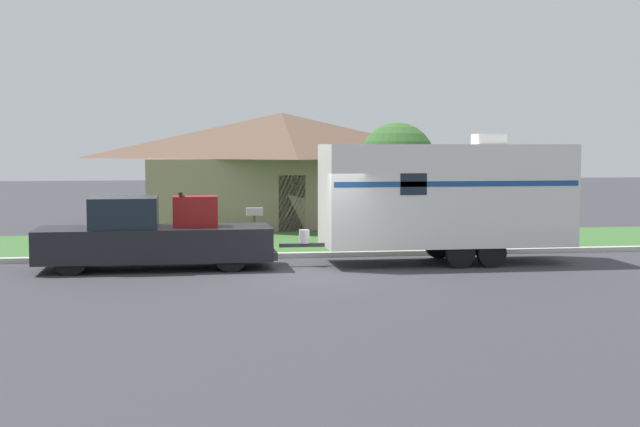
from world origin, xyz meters
TOP-DOWN VIEW (x-y plane):
  - ground_plane at (0.00, 0.00)m, footprint 120.00×120.00m
  - curb_strip at (0.00, 3.75)m, footprint 80.00×0.30m
  - lawn_strip at (0.00, 7.40)m, footprint 80.00×7.00m
  - house_across_street at (0.64, 14.67)m, footprint 11.50×7.52m
  - pickup_truck at (-4.15, 1.96)m, footprint 6.12×1.98m
  - travel_trailer at (3.74, 1.96)m, footprint 7.90×2.33m
  - mailbox at (-1.29, 4.41)m, footprint 0.48×0.20m
  - tree_in_yard at (3.34, 6.01)m, footprint 2.40×2.40m

SIDE VIEW (x-z plane):
  - ground_plane at x=0.00m, z-range 0.00..0.00m
  - lawn_strip at x=0.00m, z-range 0.00..0.03m
  - curb_strip at x=0.00m, z-range 0.00..0.14m
  - pickup_truck at x=-4.15m, z-range -0.16..1.85m
  - mailbox at x=-1.29m, z-range 0.37..1.77m
  - travel_trailer at x=3.74m, z-range 0.10..3.63m
  - house_across_street at x=0.64m, z-range 0.08..4.60m
  - tree_in_yard at x=3.34m, z-range 0.75..4.68m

